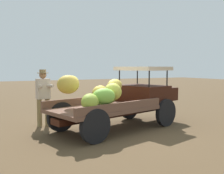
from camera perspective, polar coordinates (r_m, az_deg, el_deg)
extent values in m
plane|color=brown|center=(7.77, -0.12, -9.40)|extent=(60.00, 60.00, 0.00)
cube|color=#33140A|center=(7.77, 0.55, -5.79)|extent=(3.98, 1.44, 0.16)
cylinder|color=black|center=(9.34, 3.85, -4.39)|extent=(0.86, 0.35, 0.86)
cylinder|color=black|center=(8.31, 11.79, -5.57)|extent=(0.86, 0.35, 0.86)
cylinder|color=black|center=(7.62, -11.16, -6.45)|extent=(0.86, 0.35, 0.86)
cylinder|color=black|center=(6.32, -3.68, -8.62)|extent=(0.86, 0.35, 0.86)
cube|color=brown|center=(7.45, -2.02, -4.83)|extent=(3.34, 2.42, 0.10)
cube|color=brown|center=(8.05, -5.67, -3.01)|extent=(2.92, 0.84, 0.22)
cube|color=brown|center=(6.83, 2.28, -4.31)|extent=(2.92, 0.84, 0.22)
cube|color=#33140A|center=(8.58, 6.75, -1.45)|extent=(1.45, 1.75, 0.55)
cube|color=#33140A|center=(9.28, 10.44, -1.40)|extent=(0.95, 1.21, 0.44)
cylinder|color=black|center=(9.30, 5.60, 2.40)|extent=(0.04, 0.04, 0.55)
cylinder|color=black|center=(8.48, 12.03, 2.14)|extent=(0.04, 0.04, 0.55)
cylinder|color=black|center=(8.68, 1.65, 2.28)|extent=(0.04, 0.04, 0.55)
cylinder|color=black|center=(7.79, 8.19, 2.00)|extent=(0.04, 0.04, 0.55)
cube|color=beige|center=(8.54, 6.80, 4.07)|extent=(1.57, 1.78, 0.12)
ellipsoid|color=gold|center=(6.88, -9.62, 0.56)|extent=(0.76, 0.66, 0.53)
ellipsoid|color=gold|center=(8.04, -2.78, -1.07)|extent=(0.79, 0.78, 0.55)
ellipsoid|color=#80BF42|center=(6.66, -1.84, -2.12)|extent=(0.73, 0.61, 0.51)
ellipsoid|color=gold|center=(7.74, 0.63, 0.39)|extent=(0.80, 0.75, 0.49)
ellipsoid|color=#95B23A|center=(6.38, -4.84, -3.31)|extent=(0.79, 0.79, 0.54)
ellipsoid|color=gold|center=(7.18, 0.17, -1.05)|extent=(0.58, 0.67, 0.62)
ellipsoid|color=gold|center=(7.51, -8.90, 0.89)|extent=(0.72, 0.74, 0.47)
ellipsoid|color=#95BC40|center=(7.20, -0.75, -2.01)|extent=(0.86, 0.84, 0.56)
cylinder|color=olive|center=(8.49, -14.02, -5.36)|extent=(0.15, 0.15, 0.87)
cylinder|color=olive|center=(8.40, -15.69, -5.50)|extent=(0.15, 0.15, 0.87)
cube|color=#C1B0A0|center=(8.35, -14.95, -0.37)|extent=(0.43, 0.29, 0.63)
cylinder|color=#C1B0A0|center=(8.29, -14.08, 0.27)|extent=(0.36, 0.35, 0.10)
cylinder|color=#C1B0A0|center=(8.22, -15.38, 0.21)|extent=(0.29, 0.40, 0.10)
sphere|color=#A17350|center=(8.33, -15.01, 2.55)|extent=(0.22, 0.22, 0.22)
cylinder|color=olive|center=(8.33, -15.02, 3.00)|extent=(0.34, 0.34, 0.02)
cylinder|color=olive|center=(8.33, -15.02, 3.41)|extent=(0.20, 0.20, 0.10)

